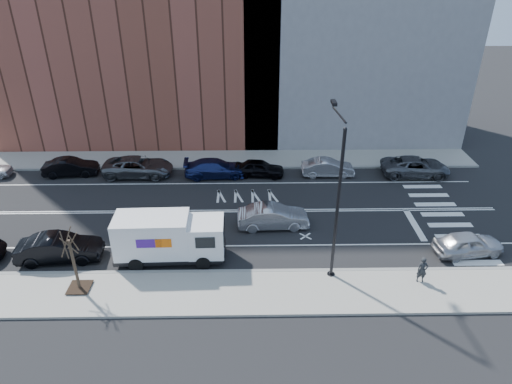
{
  "coord_description": "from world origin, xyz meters",
  "views": [
    {
      "loc": [
        2.37,
        -28.03,
        16.74
      ],
      "look_at": [
        2.83,
        0.24,
        1.4
      ],
      "focal_mm": 32.0,
      "sensor_mm": 36.0,
      "label": 1
    }
  ],
  "objects_px": {
    "far_parked_b": "(71,167)",
    "pedestrian": "(422,270)",
    "fedex_van": "(169,238)",
    "near_parked_front": "(468,244)",
    "driving_sedan": "(273,217)"
  },
  "relations": [
    {
      "from": "near_parked_front",
      "to": "fedex_van",
      "type": "bearing_deg",
      "value": 82.82
    },
    {
      "from": "fedex_van",
      "to": "pedestrian",
      "type": "xyz_separation_m",
      "value": [
        14.32,
        -2.5,
        -0.62
      ]
    },
    {
      "from": "near_parked_front",
      "to": "pedestrian",
      "type": "bearing_deg",
      "value": 117.98
    },
    {
      "from": "fedex_van",
      "to": "near_parked_front",
      "type": "bearing_deg",
      "value": -0.54
    },
    {
      "from": "fedex_van",
      "to": "far_parked_b",
      "type": "xyz_separation_m",
      "value": [
        -9.87,
        11.63,
        -0.84
      ]
    },
    {
      "from": "pedestrian",
      "to": "far_parked_b",
      "type": "bearing_deg",
      "value": 153.44
    },
    {
      "from": "driving_sedan",
      "to": "near_parked_front",
      "type": "relative_size",
      "value": 1.12
    },
    {
      "from": "far_parked_b",
      "to": "pedestrian",
      "type": "height_order",
      "value": "pedestrian"
    },
    {
      "from": "near_parked_front",
      "to": "pedestrian",
      "type": "distance_m",
      "value": 4.7
    },
    {
      "from": "fedex_van",
      "to": "far_parked_b",
      "type": "relative_size",
      "value": 1.5
    },
    {
      "from": "fedex_van",
      "to": "driving_sedan",
      "type": "bearing_deg",
      "value": 27.61
    },
    {
      "from": "far_parked_b",
      "to": "fedex_van",
      "type": "bearing_deg",
      "value": -145.47
    },
    {
      "from": "driving_sedan",
      "to": "pedestrian",
      "type": "xyz_separation_m",
      "value": [
        7.97,
        -6.02,
        0.16
      ]
    },
    {
      "from": "far_parked_b",
      "to": "pedestrian",
      "type": "bearing_deg",
      "value": -126.08
    },
    {
      "from": "far_parked_b",
      "to": "driving_sedan",
      "type": "relative_size",
      "value": 0.92
    }
  ]
}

